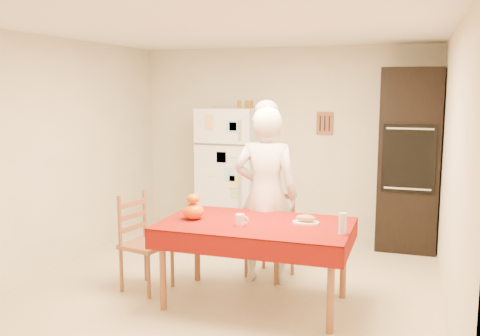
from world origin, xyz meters
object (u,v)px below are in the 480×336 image
at_px(refrigerator, 230,172).
at_px(pumpkin_lower, 193,211).
at_px(seated_woman, 266,195).
at_px(bread_plate, 306,223).
at_px(oven_cabinet, 409,160).
at_px(wine_glass, 343,223).
at_px(dining_table, 256,230).
at_px(chair_far, 273,228).
at_px(chair_left, 141,238).
at_px(coffee_mug, 240,220).

xyz_separation_m(refrigerator, pumpkin_lower, (0.43, -2.26, -0.01)).
relative_size(seated_woman, bread_plate, 7.44).
relative_size(oven_cabinet, wine_glass, 12.50).
bearing_deg(bread_plate, dining_table, -166.11).
distance_m(dining_table, chair_far, 0.82).
xyz_separation_m(pumpkin_lower, wine_glass, (1.37, -0.08, 0.01)).
xyz_separation_m(oven_cabinet, pumpkin_lower, (-1.85, -2.31, -0.27)).
height_order(dining_table, chair_left, chair_left).
height_order(oven_cabinet, chair_far, oven_cabinet).
height_order(chair_left, bread_plate, chair_left).
height_order(refrigerator, chair_far, refrigerator).
bearing_deg(coffee_mug, oven_cabinet, 60.11).
bearing_deg(refrigerator, coffee_mug, -68.77).
distance_m(dining_table, seated_woman, 0.63).
relative_size(dining_table, pumpkin_lower, 8.65).
distance_m(refrigerator, dining_table, 2.43).
bearing_deg(dining_table, wine_glass, -9.38).
relative_size(chair_left, wine_glass, 5.40).
height_order(dining_table, pumpkin_lower, pumpkin_lower).
xyz_separation_m(refrigerator, coffee_mug, (0.91, -2.34, -0.04)).
relative_size(dining_table, bread_plate, 7.08).
bearing_deg(refrigerator, bread_plate, -55.41).
bearing_deg(wine_glass, pumpkin_lower, 176.79).
bearing_deg(chair_far, oven_cabinet, 64.69).
bearing_deg(dining_table, seated_woman, 96.93).
bearing_deg(pumpkin_lower, wine_glass, -3.21).
bearing_deg(oven_cabinet, pumpkin_lower, -128.76).
height_order(oven_cabinet, seated_woman, oven_cabinet).
height_order(coffee_mug, bread_plate, coffee_mug).
height_order(chair_far, coffee_mug, chair_far).
height_order(seated_woman, pumpkin_lower, seated_woman).
xyz_separation_m(chair_left, bread_plate, (1.61, 0.09, 0.26)).
height_order(dining_table, seated_woman, seated_woman).
bearing_deg(coffee_mug, dining_table, 51.35).
xyz_separation_m(refrigerator, seated_woman, (0.94, -1.61, 0.04)).
relative_size(coffee_mug, bread_plate, 0.42).
height_order(dining_table, wine_glass, wine_glass).
xyz_separation_m(refrigerator, dining_table, (1.01, -2.21, -0.16)).
xyz_separation_m(dining_table, coffee_mug, (-0.11, -0.13, 0.12)).
bearing_deg(chair_left, coffee_mug, -85.83).
bearing_deg(wine_glass, chair_left, 175.64).
distance_m(coffee_mug, bread_plate, 0.59).
height_order(chair_left, coffee_mug, chair_left).
bearing_deg(oven_cabinet, seated_woman, -128.84).
bearing_deg(wine_glass, refrigerator, 127.65).
xyz_separation_m(dining_table, chair_far, (-0.05, 0.80, -0.18)).
distance_m(seated_woman, pumpkin_lower, 0.83).
bearing_deg(coffee_mug, seated_woman, 87.28).
distance_m(chair_far, wine_glass, 1.30).
relative_size(dining_table, wine_glass, 9.66).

